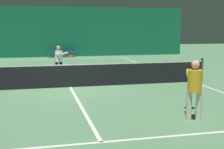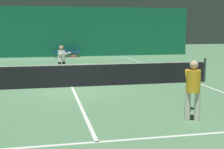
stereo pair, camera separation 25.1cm
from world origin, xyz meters
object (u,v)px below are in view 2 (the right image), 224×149
at_px(player_near, 193,86).
at_px(courtside_chair_0, 57,51).
at_px(courtside_chair_3, 77,51).
at_px(player_far, 62,59).
at_px(tennis_net, 72,75).
at_px(courtside_chair_2, 71,51).
at_px(courtside_chair_1, 64,51).

relative_size(player_near, courtside_chair_0, 1.90).
distance_m(player_near, courtside_chair_3, 18.68).
bearing_deg(player_far, player_near, -12.72).
height_order(tennis_net, courtside_chair_2, tennis_net).
bearing_deg(tennis_net, player_far, 94.84).
bearing_deg(courtside_chair_2, tennis_net, -4.38).
bearing_deg(courtside_chair_1, tennis_net, -1.96).
distance_m(courtside_chair_1, courtside_chair_2, 0.56).
height_order(player_far, courtside_chair_0, player_far).
bearing_deg(player_far, courtside_chair_0, 146.73).
height_order(player_far, courtside_chair_3, player_far).
relative_size(tennis_net, courtside_chair_0, 14.29).
distance_m(tennis_net, courtside_chair_2, 13.32).
height_order(player_far, courtside_chair_1, player_far).
distance_m(player_near, courtside_chair_0, 18.86).
relative_size(player_near, courtside_chair_2, 1.90).
distance_m(tennis_net, player_far, 2.80).
relative_size(player_near, player_far, 1.03).
bearing_deg(courtside_chair_3, courtside_chair_1, -90.00).
height_order(player_near, courtside_chair_0, player_near).
xyz_separation_m(courtside_chair_0, courtside_chair_1, (0.56, 0.00, 0.00)).
bearing_deg(courtside_chair_3, player_far, -9.78).
height_order(courtside_chair_0, courtside_chair_2, same).
distance_m(player_far, courtside_chair_2, 10.60).
xyz_separation_m(player_far, courtside_chair_3, (1.81, 10.52, -0.42)).
bearing_deg(courtside_chair_3, courtside_chair_0, -90.00).
relative_size(player_far, courtside_chair_1, 1.85).
bearing_deg(courtside_chair_2, courtside_chair_0, -90.00).
xyz_separation_m(player_near, courtside_chair_3, (-1.12, 18.64, -0.44)).
bearing_deg(tennis_net, courtside_chair_1, 88.04).
height_order(tennis_net, courtside_chair_3, tennis_net).
relative_size(tennis_net, courtside_chair_2, 14.29).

